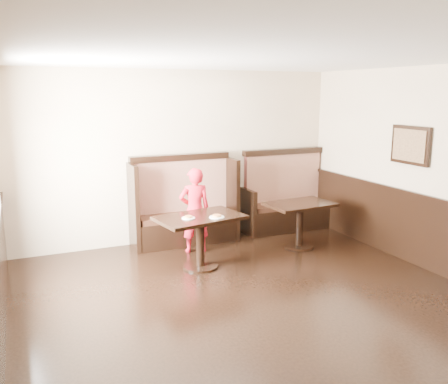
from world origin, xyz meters
TOP-DOWN VIEW (x-y plane):
  - ground at (0.00, 0.00)m, footprint 7.00×7.00m
  - room_shell at (-0.30, 0.28)m, footprint 7.00×7.00m
  - booth_main at (0.00, 3.30)m, footprint 1.75×0.72m
  - booth_neighbor at (1.95, 3.29)m, footprint 1.65×0.72m
  - table_main at (-0.17, 2.08)m, footprint 1.29×0.93m
  - table_neighbor at (1.61, 2.30)m, footprint 1.08×0.75m
  - child at (-0.00, 2.76)m, footprint 0.52×0.38m
  - pizza_plate_left at (-0.36, 2.03)m, footprint 0.19×0.19m
  - pizza_plate_right at (0.01, 1.92)m, footprint 0.21×0.21m

SIDE VIEW (x-z plane):
  - ground at x=0.00m, z-range 0.00..0.00m
  - booth_neighbor at x=1.95m, z-range -0.24..1.21m
  - booth_main at x=0.00m, z-range -0.20..1.25m
  - table_neighbor at x=1.61m, z-range 0.18..0.90m
  - table_main at x=-0.17m, z-range 0.20..0.95m
  - child at x=0.00m, z-range 0.00..1.32m
  - room_shell at x=-0.30m, z-range -2.83..4.17m
  - pizza_plate_left at x=-0.36m, z-range 0.75..0.78m
  - pizza_plate_right at x=0.01m, z-range 0.75..0.78m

